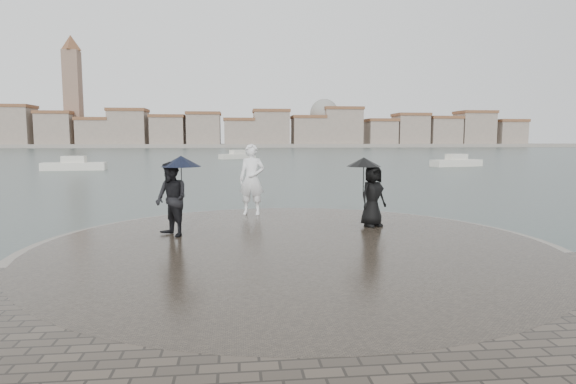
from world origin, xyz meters
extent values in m
plane|color=#2B3835|center=(0.00, 0.00, 0.00)|extent=(400.00, 400.00, 0.00)
cylinder|color=gray|center=(0.00, 3.50, 0.16)|extent=(12.50, 12.50, 0.32)
cylinder|color=#2D261E|center=(0.00, 3.50, 0.18)|extent=(11.90, 11.90, 0.36)
imported|color=white|center=(-0.83, 8.09, 1.51)|extent=(0.95, 0.74, 2.30)
imported|color=black|center=(-2.97, 4.76, 1.31)|extent=(1.14, 1.17, 1.90)
cylinder|color=black|center=(-2.72, 4.86, 1.71)|extent=(0.02, 0.02, 0.90)
cone|color=black|center=(-2.72, 4.86, 2.26)|extent=(1.04, 1.04, 0.28)
imported|color=black|center=(2.48, 5.55, 1.22)|extent=(1.00, 0.89, 1.72)
cylinder|color=black|center=(2.23, 5.65, 1.66)|extent=(0.02, 0.02, 0.90)
cone|color=black|center=(2.23, 5.65, 2.18)|extent=(0.98, 0.98, 0.26)
cube|color=gray|center=(0.00, 163.00, 0.60)|extent=(260.00, 20.00, 1.20)
cube|color=gray|center=(-74.00, 160.00, 6.50)|extent=(13.00, 10.00, 13.00)
cube|color=brown|center=(-74.00, 160.00, 13.50)|extent=(13.60, 10.60, 1.00)
cube|color=gray|center=(-60.00, 160.00, 5.50)|extent=(11.00, 10.00, 11.00)
cube|color=brown|center=(-60.00, 160.00, 11.50)|extent=(11.60, 10.60, 1.00)
cube|color=gray|center=(-48.00, 160.00, 4.50)|extent=(10.00, 10.00, 9.00)
cube|color=brown|center=(-48.00, 160.00, 9.50)|extent=(10.60, 10.60, 1.00)
cube|color=gray|center=(-37.00, 160.00, 6.00)|extent=(12.00, 10.00, 12.00)
cube|color=brown|center=(-37.00, 160.00, 12.50)|extent=(12.60, 10.60, 1.00)
cube|color=gray|center=(-24.00, 160.00, 5.00)|extent=(11.00, 10.00, 10.00)
cube|color=brown|center=(-24.00, 160.00, 10.50)|extent=(11.60, 10.60, 1.00)
cube|color=gray|center=(-12.00, 160.00, 5.50)|extent=(11.00, 10.00, 11.00)
cube|color=brown|center=(-12.00, 160.00, 11.50)|extent=(11.60, 10.60, 1.00)
cube|color=gray|center=(0.00, 160.00, 4.50)|extent=(10.00, 10.00, 9.00)
cube|color=brown|center=(0.00, 160.00, 9.50)|extent=(10.60, 10.60, 1.00)
cube|color=gray|center=(11.00, 160.00, 6.00)|extent=(12.00, 10.00, 12.00)
cube|color=brown|center=(11.00, 160.00, 12.50)|extent=(12.60, 10.60, 1.00)
cube|color=gray|center=(24.00, 160.00, 5.00)|extent=(11.00, 10.00, 10.00)
cube|color=brown|center=(24.00, 160.00, 10.50)|extent=(11.60, 10.60, 1.00)
cube|color=gray|center=(36.00, 160.00, 6.50)|extent=(13.00, 10.00, 13.00)
cube|color=brown|center=(36.00, 160.00, 13.50)|extent=(13.60, 10.60, 1.00)
cube|color=gray|center=(50.00, 160.00, 4.50)|extent=(10.00, 10.00, 9.00)
cube|color=brown|center=(50.00, 160.00, 9.50)|extent=(10.60, 10.60, 1.00)
cube|color=gray|center=(61.00, 160.00, 5.50)|extent=(11.00, 10.00, 11.00)
cube|color=brown|center=(61.00, 160.00, 11.50)|extent=(11.60, 10.60, 1.00)
cube|color=gray|center=(73.00, 160.00, 5.00)|extent=(11.00, 10.00, 10.00)
cube|color=brown|center=(73.00, 160.00, 10.50)|extent=(11.60, 10.60, 1.00)
cube|color=gray|center=(85.00, 160.00, 6.00)|extent=(12.00, 10.00, 12.00)
cube|color=brown|center=(85.00, 160.00, 12.50)|extent=(12.60, 10.60, 1.00)
cube|color=gray|center=(98.00, 160.00, 4.50)|extent=(10.00, 10.00, 9.00)
cube|color=brown|center=(98.00, 160.00, 9.50)|extent=(10.60, 10.60, 1.00)
cube|color=#846654|center=(-55.00, 162.00, 16.00)|extent=(5.00, 5.00, 32.00)
cone|color=brown|center=(-55.00, 162.00, 34.50)|extent=(6.80, 6.80, 5.00)
sphere|color=gray|center=(30.00, 162.00, 12.00)|extent=(10.00, 10.00, 10.00)
cube|color=silver|center=(-16.01, 38.17, 0.25)|extent=(5.62, 2.06, 0.90)
cube|color=silver|center=(-16.01, 38.17, 0.85)|extent=(2.09, 1.37, 0.90)
cube|color=silver|center=(-1.08, 62.32, 0.25)|extent=(5.42, 4.46, 0.90)
cube|color=silver|center=(-1.08, 62.32, 0.85)|extent=(2.33, 2.13, 0.90)
cube|color=silver|center=(21.48, 40.28, 0.25)|extent=(5.73, 2.92, 0.90)
cube|color=silver|center=(21.48, 40.28, 0.85)|extent=(2.24, 1.66, 0.90)
camera|label=1|loc=(-1.34, -7.54, 2.81)|focal=30.00mm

